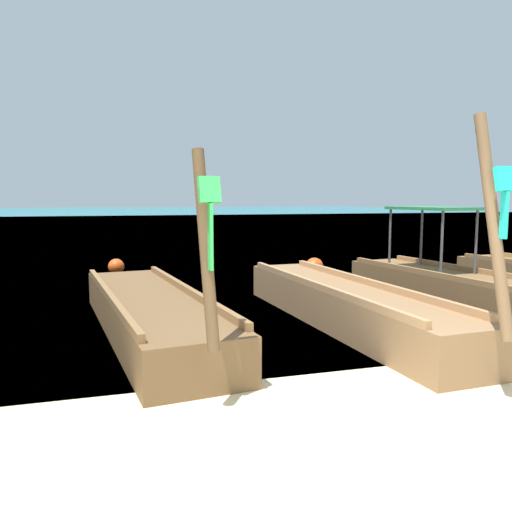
# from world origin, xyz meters

# --- Properties ---
(ground) EXTENTS (120.00, 120.00, 0.00)m
(ground) POSITION_xyz_m (0.00, 0.00, 0.00)
(ground) COLOR beige
(sea_water) EXTENTS (120.00, 120.00, 0.00)m
(sea_water) POSITION_xyz_m (0.00, 62.20, 0.00)
(sea_water) COLOR #147A89
(sea_water) RESTS_ON ground
(longtail_boat_green_ribbon) EXTENTS (1.83, 5.79, 2.47)m
(longtail_boat_green_ribbon) POSITION_xyz_m (-1.54, 4.50, 0.30)
(longtail_boat_green_ribbon) COLOR brown
(longtail_boat_green_ribbon) RESTS_ON ground
(longtail_boat_turquoise_ribbon) EXTENTS (1.27, 6.19, 2.84)m
(longtail_boat_turquoise_ribbon) POSITION_xyz_m (1.43, 4.15, 0.32)
(longtail_boat_turquoise_ribbon) COLOR olive
(longtail_boat_turquoise_ribbon) RESTS_ON ground
(longtail_boat_pink_ribbon) EXTENTS (1.74, 5.76, 2.27)m
(longtail_boat_pink_ribbon) POSITION_xyz_m (4.34, 5.33, 0.33)
(longtail_boat_pink_ribbon) COLOR brown
(longtail_boat_pink_ribbon) RESTS_ON ground
(mooring_buoy_near) EXTENTS (0.42, 0.42, 0.42)m
(mooring_buoy_near) POSITION_xyz_m (-1.87, 10.73, 0.21)
(mooring_buoy_near) COLOR #EA5119
(mooring_buoy_near) RESTS_ON sea_water
(mooring_buoy_far) EXTENTS (0.47, 0.47, 0.47)m
(mooring_buoy_far) POSITION_xyz_m (3.03, 9.07, 0.24)
(mooring_buoy_far) COLOR #EA5119
(mooring_buoy_far) RESTS_ON sea_water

